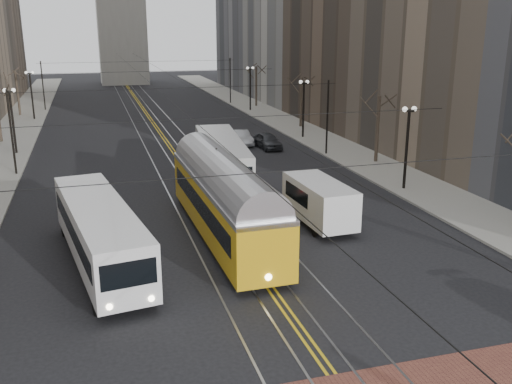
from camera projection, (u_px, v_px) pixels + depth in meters
ground at (320, 359)px, 19.81m from camera, size 260.00×260.00×0.00m
sidewalk_left at (10, 140)px, 57.24m from camera, size 5.00×140.00×0.15m
sidewalk_right at (292, 126)px, 65.27m from camera, size 5.00×140.00×0.15m
streetcar_rails at (160, 133)px, 61.27m from camera, size 4.80×130.00×0.02m
centre_lines at (160, 133)px, 61.27m from camera, size 0.42×130.00×0.01m
lamp_posts at (184, 134)px, 45.51m from camera, size 27.60×57.20×5.60m
street_trees at (172, 121)px, 51.50m from camera, size 31.68×53.28×5.60m
trolley_wires at (172, 111)px, 50.84m from camera, size 25.96×120.00×6.60m
transit_bus at (100, 236)px, 27.11m from camera, size 4.39×12.45×3.05m
streetcar at (224, 207)px, 30.68m from camera, size 3.11×14.92×3.50m
rear_bus at (222, 162)px, 41.16m from camera, size 4.12×12.93×3.32m
cargo_van at (319, 204)px, 32.70m from camera, size 2.53×5.97×2.60m
sedan_grey at (268, 141)px, 53.47m from camera, size 2.00×4.41×1.47m
sedan_silver at (241, 138)px, 55.13m from camera, size 1.57×4.25×1.39m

